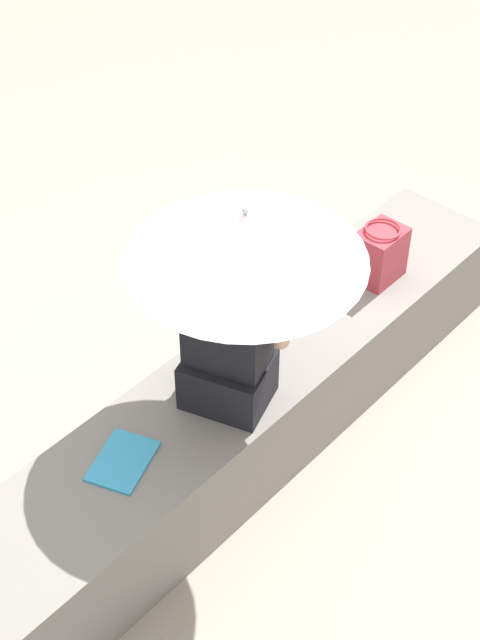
# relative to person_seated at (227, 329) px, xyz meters

# --- Properties ---
(ground_plane) EXTENTS (14.00, 14.00, 0.00)m
(ground_plane) POSITION_rel_person_seated_xyz_m (0.21, 0.05, -0.88)
(ground_plane) COLOR #9E9384
(stone_bench) EXTENTS (3.16, 0.58, 0.49)m
(stone_bench) POSITION_rel_person_seated_xyz_m (0.21, 0.05, -0.63)
(stone_bench) COLOR gray
(stone_bench) RESTS_ON ground
(person_seated) EXTENTS (0.37, 0.51, 0.90)m
(person_seated) POSITION_rel_person_seated_xyz_m (0.00, 0.00, 0.00)
(person_seated) COLOR black
(person_seated) RESTS_ON stone_bench
(parasol) EXTENTS (0.90, 0.90, 0.99)m
(parasol) POSITION_rel_person_seated_xyz_m (0.03, -0.07, 0.47)
(parasol) COLOR #B7B7BC
(parasol) RESTS_ON stone_bench
(handbag_black) EXTENTS (0.23, 0.18, 0.29)m
(handbag_black) POSITION_rel_person_seated_xyz_m (1.07, 0.01, -0.25)
(handbag_black) COLOR #B2333D
(handbag_black) RESTS_ON stone_bench
(magazine) EXTENTS (0.33, 0.29, 0.01)m
(magazine) POSITION_rel_person_seated_xyz_m (-0.53, 0.07, -0.38)
(magazine) COLOR #339ED1
(magazine) RESTS_ON stone_bench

